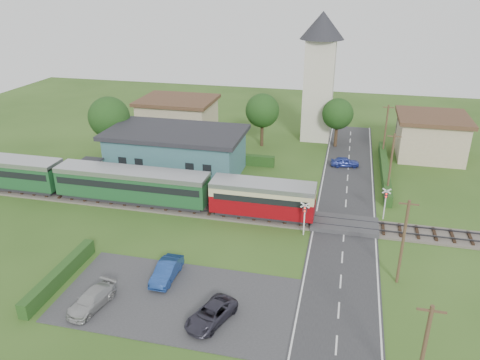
% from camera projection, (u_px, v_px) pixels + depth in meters
% --- Properties ---
extents(ground, '(120.00, 120.00, 0.00)m').
position_uv_depth(ground, '(236.00, 225.00, 44.40)').
color(ground, '#2D4C19').
extents(railway_track, '(76.00, 3.20, 0.49)m').
position_uv_depth(railway_track, '(241.00, 214.00, 46.14)').
color(railway_track, '#4C443D').
rests_on(railway_track, ground).
extents(road, '(6.00, 70.00, 0.05)m').
position_uv_depth(road, '(344.00, 237.00, 42.26)').
color(road, '#28282B').
rests_on(road, ground).
extents(car_park, '(17.00, 9.00, 0.08)m').
position_uv_depth(car_park, '(177.00, 300.00, 33.99)').
color(car_park, '#333335').
rests_on(car_park, ground).
extents(crossing_deck, '(6.20, 3.40, 0.45)m').
position_uv_depth(crossing_deck, '(345.00, 224.00, 43.97)').
color(crossing_deck, '#333335').
rests_on(crossing_deck, ground).
extents(platform, '(30.00, 3.00, 0.45)m').
position_uv_depth(platform, '(159.00, 190.00, 51.08)').
color(platform, gray).
rests_on(platform, ground).
extents(equipment_hut, '(2.30, 2.30, 2.55)m').
position_uv_depth(equipment_hut, '(91.00, 171.00, 52.18)').
color(equipment_hut, beige).
rests_on(equipment_hut, platform).
extents(station_building, '(16.00, 9.00, 5.30)m').
position_uv_depth(station_building, '(176.00, 151.00, 55.27)').
color(station_building, '#39616C').
rests_on(station_building, ground).
extents(train, '(43.20, 2.90, 3.40)m').
position_uv_depth(train, '(104.00, 181.00, 48.44)').
color(train, '#232328').
rests_on(train, ground).
extents(church_tower, '(6.00, 6.00, 17.60)m').
position_uv_depth(church_tower, '(320.00, 68.00, 64.28)').
color(church_tower, beige).
rests_on(church_tower, ground).
extents(house_west, '(10.80, 8.80, 5.50)m').
position_uv_depth(house_west, '(178.00, 117.00, 68.80)').
color(house_west, tan).
rests_on(house_west, ground).
extents(house_east, '(8.80, 8.80, 5.50)m').
position_uv_depth(house_east, '(430.00, 136.00, 60.47)').
color(house_east, tan).
rests_on(house_east, ground).
extents(hedge_carpark, '(0.80, 9.00, 1.20)m').
position_uv_depth(hedge_carpark, '(60.00, 275.00, 35.78)').
color(hedge_carpark, '#193814').
rests_on(hedge_carpark, ground).
extents(hedge_roadside, '(0.80, 18.00, 1.20)m').
position_uv_depth(hedge_roadside, '(385.00, 170.00, 55.43)').
color(hedge_roadside, '#193814').
rests_on(hedge_roadside, ground).
extents(hedge_station, '(22.00, 0.80, 1.30)m').
position_uv_depth(hedge_station, '(190.00, 155.00, 60.11)').
color(hedge_station, '#193814').
rests_on(hedge_station, ground).
extents(tree_a, '(5.20, 5.20, 8.00)m').
position_uv_depth(tree_a, '(109.00, 117.00, 59.02)').
color(tree_a, '#332316').
rests_on(tree_a, ground).
extents(tree_b, '(4.60, 4.60, 7.34)m').
position_uv_depth(tree_b, '(262.00, 111.00, 63.37)').
color(tree_b, '#332316').
rests_on(tree_b, ground).
extents(tree_c, '(4.20, 4.20, 6.78)m').
position_uv_depth(tree_c, '(338.00, 114.00, 63.18)').
color(tree_c, '#332316').
rests_on(tree_c, ground).
extents(utility_pole_a, '(1.40, 0.22, 7.00)m').
position_uv_depth(utility_pole_a, '(422.00, 359.00, 23.87)').
color(utility_pole_a, '#473321').
rests_on(utility_pole_a, ground).
extents(utility_pole_b, '(1.40, 0.22, 7.00)m').
position_uv_depth(utility_pole_b, '(403.00, 241.00, 34.58)').
color(utility_pole_b, '#473321').
rests_on(utility_pole_b, ground).
extents(utility_pole_c, '(1.40, 0.22, 7.00)m').
position_uv_depth(utility_pole_c, '(391.00, 164.00, 48.87)').
color(utility_pole_c, '#473321').
rests_on(utility_pole_c, ground).
extents(utility_pole_d, '(1.40, 0.22, 7.00)m').
position_uv_depth(utility_pole_d, '(385.00, 131.00, 59.59)').
color(utility_pole_d, '#473321').
rests_on(utility_pole_d, ground).
extents(crossing_signal_near, '(0.84, 0.28, 3.28)m').
position_uv_depth(crossing_signal_near, '(305.00, 214.00, 41.83)').
color(crossing_signal_near, silver).
rests_on(crossing_signal_near, ground).
extents(crossing_signal_far, '(0.84, 0.28, 3.28)m').
position_uv_depth(crossing_signal_far, '(386.00, 199.00, 44.58)').
color(crossing_signal_far, silver).
rests_on(crossing_signal_far, ground).
extents(streetlamp_west, '(0.30, 0.30, 5.15)m').
position_uv_depth(streetlamp_west, '(119.00, 121.00, 65.73)').
color(streetlamp_west, '#3F3F47').
rests_on(streetlamp_west, ground).
extents(streetlamp_east, '(0.30, 0.30, 5.15)m').
position_uv_depth(streetlamp_east, '(397.00, 125.00, 63.90)').
color(streetlamp_east, '#3F3F47').
rests_on(streetlamp_east, ground).
extents(car_on_road, '(3.63, 1.95, 1.17)m').
position_uv_depth(car_on_road, '(345.00, 162.00, 57.82)').
color(car_on_road, '#2C3C9E').
rests_on(car_on_road, road).
extents(car_park_blue, '(1.45, 4.09, 1.34)m').
position_uv_depth(car_park_blue, '(167.00, 271.00, 36.09)').
color(car_park_blue, navy).
rests_on(car_park_blue, car_park).
extents(car_park_silver, '(2.41, 4.37, 1.20)m').
position_uv_depth(car_park_silver, '(92.00, 300.00, 32.94)').
color(car_park_silver, '#A3A3A3').
rests_on(car_park_silver, car_park).
extents(car_park_dark, '(3.27, 4.64, 1.17)m').
position_uv_depth(car_park_dark, '(211.00, 314.00, 31.55)').
color(car_park_dark, '#2A2835').
rests_on(car_park_dark, car_park).
extents(pedestrian_near, '(0.60, 0.43, 1.56)m').
position_uv_depth(pedestrian_near, '(217.00, 189.00, 48.88)').
color(pedestrian_near, gray).
rests_on(pedestrian_near, platform).
extents(pedestrian_far, '(0.73, 0.90, 1.77)m').
position_uv_depth(pedestrian_far, '(97.00, 177.00, 51.66)').
color(pedestrian_far, gray).
rests_on(pedestrian_far, platform).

